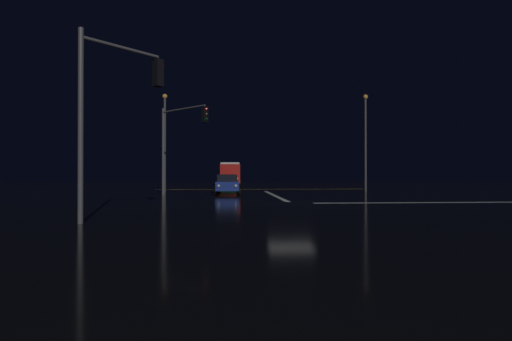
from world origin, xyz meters
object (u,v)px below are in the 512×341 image
object	(u,v)px
traffic_signal_nw	(180,133)
streetlamp_right_near	(365,136)
streetlamp_left_near	(165,135)
sedan_red	(229,182)
sedan_blue	(227,184)
traffic_signal_sw	(116,96)
sedan_green	(228,181)
box_truck	(230,173)

from	to	relation	value
traffic_signal_nw	streetlamp_right_near	bearing A→B (deg)	22.26
traffic_signal_nw	streetlamp_left_near	xyz separation A→B (m)	(-2.09, 6.59, 0.47)
sedan_red	traffic_signal_nw	bearing A→B (deg)	-111.42
sedan_red	streetlamp_left_near	bearing A→B (deg)	-156.34
sedan_blue	sedan_red	bearing A→B (deg)	88.86
traffic_signal_sw	streetlamp_left_near	world-z (taller)	streetlamp_left_near
sedan_green	traffic_signal_nw	distance (m)	16.15
box_truck	streetlamp_right_near	size ratio (longest dim) A/B	0.93
sedan_blue	streetlamp_left_near	bearing A→B (deg)	149.51
sedan_red	sedan_green	distance (m)	6.25
streetlamp_left_near	traffic_signal_sw	bearing A→B (deg)	-85.67
sedan_blue	traffic_signal_sw	xyz separation A→B (m)	(-3.93, -17.83, 3.62)
streetlamp_right_near	box_truck	bearing A→B (deg)	127.19
traffic_signal_nw	streetlamp_right_near	size ratio (longest dim) A/B	0.74
traffic_signal_nw	streetlamp_right_near	distance (m)	17.40
sedan_red	streetlamp_left_near	xyz separation A→B (m)	(-5.64, -2.47, 4.24)
streetlamp_left_near	sedan_red	bearing A→B (deg)	23.66
sedan_green	traffic_signal_nw	bearing A→B (deg)	-102.86
box_truck	streetlamp_right_near	xyz separation A→B (m)	(12.34, -16.26, 3.44)
sedan_green	streetlamp_left_near	distance (m)	11.19
sedan_red	sedan_green	size ratio (longest dim) A/B	1.00
traffic_signal_sw	streetlamp_left_near	distance (m)	21.15
traffic_signal_sw	sedan_red	bearing A→B (deg)	80.26
sedan_blue	streetlamp_right_near	xyz separation A→B (m)	(12.65, 3.25, 4.35)
box_truck	traffic_signal_nw	distance (m)	23.33
streetlamp_left_near	box_truck	bearing A→B (deg)	70.24
traffic_signal_nw	streetlamp_left_near	distance (m)	6.93
sedan_blue	box_truck	world-z (taller)	box_truck
sedan_green	streetlamp_right_near	distance (m)	15.93
traffic_signal_sw	traffic_signal_nw	bearing A→B (deg)	88.07
sedan_green	streetlamp_left_near	world-z (taller)	streetlamp_left_near
sedan_blue	streetlamp_right_near	world-z (taller)	streetlamp_right_near
streetlamp_left_near	streetlamp_right_near	world-z (taller)	streetlamp_right_near
traffic_signal_sw	streetlamp_right_near	distance (m)	26.83
streetlamp_left_near	traffic_signal_nw	bearing A→B (deg)	-72.42
box_truck	traffic_signal_sw	bearing A→B (deg)	-96.49
box_truck	streetlamp_right_near	world-z (taller)	streetlamp_right_near
sedan_green	traffic_signal_sw	bearing A→B (deg)	-97.62
streetlamp_right_near	traffic_signal_nw	bearing A→B (deg)	-157.74
sedan_red	streetlamp_left_near	size ratio (longest dim) A/B	0.50
sedan_red	traffic_signal_sw	world-z (taller)	traffic_signal_sw
sedan_green	box_truck	world-z (taller)	box_truck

